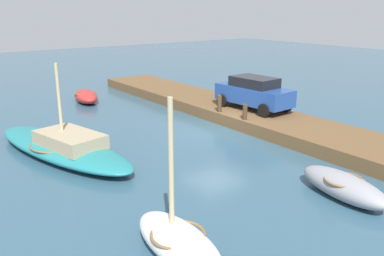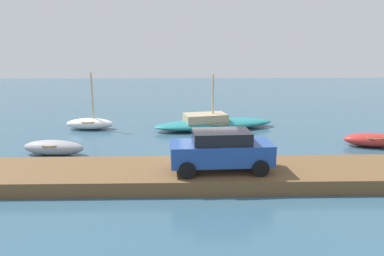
% 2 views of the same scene
% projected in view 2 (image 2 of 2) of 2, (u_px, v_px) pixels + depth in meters
% --- Properties ---
extents(ground_plane, '(84.00, 84.00, 0.00)m').
position_uv_depth(ground_plane, '(207.00, 162.00, 17.58)').
color(ground_plane, '#33566B').
extents(dock_platform, '(26.15, 3.28, 0.56)m').
position_uv_depth(dock_platform, '(211.00, 174.00, 15.14)').
color(dock_platform, brown).
rests_on(dock_platform, ground_plane).
extents(rowboat_grey, '(3.23, 1.55, 0.75)m').
position_uv_depth(rowboat_grey, '(54.00, 147.00, 18.61)').
color(rowboat_grey, '#939399').
rests_on(rowboat_grey, ground_plane).
extents(dinghy_red, '(3.13, 1.77, 0.73)m').
position_uv_depth(dinghy_red, '(372.00, 140.00, 20.10)').
color(dinghy_red, '#B72D28').
rests_on(dinghy_red, ground_plane).
extents(sailboat_teal, '(8.25, 3.96, 3.56)m').
position_uv_depth(sailboat_teal, '(213.00, 123.00, 24.13)').
color(sailboat_teal, teal).
rests_on(sailboat_teal, ground_plane).
extents(rowboat_white, '(3.11, 1.35, 3.67)m').
position_uv_depth(rowboat_white, '(90.00, 123.00, 24.12)').
color(rowboat_white, white).
rests_on(rowboat_white, ground_plane).
extents(mooring_post_west, '(0.21, 0.21, 0.71)m').
position_uv_depth(mooring_post_west, '(190.00, 150.00, 16.33)').
color(mooring_post_west, '#47331E').
rests_on(mooring_post_west, dock_platform).
extents(mooring_post_mid_west, '(0.22, 0.22, 0.83)m').
position_uv_depth(mooring_post_mid_west, '(230.00, 148.00, 16.36)').
color(mooring_post_mid_west, '#47331E').
rests_on(mooring_post_mid_west, dock_platform).
extents(parked_car, '(4.06, 2.02, 1.62)m').
position_uv_depth(parked_car, '(221.00, 150.00, 14.57)').
color(parked_car, '#234793').
rests_on(parked_car, dock_platform).
extents(marker_buoy, '(0.37, 0.37, 0.37)m').
position_uv_depth(marker_buoy, '(212.00, 115.00, 27.89)').
color(marker_buoy, yellow).
rests_on(marker_buoy, ground_plane).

